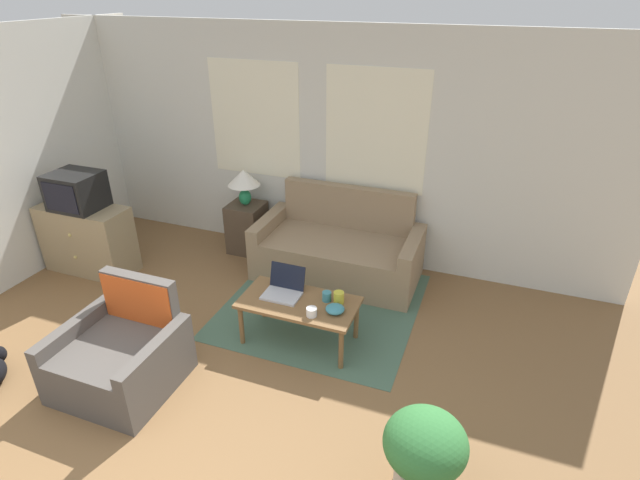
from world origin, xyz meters
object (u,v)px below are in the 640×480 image
Objects in this scene: television at (76,191)px; cup_white at (339,298)px; table_lamp at (244,180)px; cup_navy at (327,296)px; snack_bowl at (335,309)px; armchair at (123,355)px; couch at (339,251)px; laptop at (284,288)px; potted_plant at (424,450)px; coffee_table at (299,306)px; cup_yellow at (312,312)px.

cup_white is at bearing -4.76° from television.
table_lamp is 2.03m from cup_navy.
television is 3.10m from cup_white.
television is at bearing 172.61° from snack_bowl.
armchair is 2.06× the size of table_lamp.
couch is 10.85× the size of snack_bowl.
laptop is 0.40m from cup_navy.
coffee_table is at bearing 139.53° from potted_plant.
cup_yellow is 0.15× the size of potted_plant.
table_lamp is 3.66m from potted_plant.
coffee_table is 0.37m from cup_white.
potted_plant reaches higher than cup_white.
laptop is 1.92m from potted_plant.
cup_white is 1.58m from potted_plant.
snack_bowl is (0.17, 0.12, -0.01)m from cup_yellow.
laptop is (-0.13, -1.20, 0.20)m from couch.
cup_yellow is 0.55× the size of snack_bowl.
cup_white is at bearing 95.94° from snack_bowl.
table_lamp is 0.70× the size of potted_plant.
television reaches higher than couch.
cup_navy is 0.97× the size of cup_yellow.
television is 4.34m from potted_plant.
coffee_table is 1.70× the size of potted_plant.
table_lamp is (-0.13, 2.38, 0.66)m from armchair.
armchair is at bearing -143.88° from cup_white.
couch is 1.38m from snack_bowl.
potted_plant reaches higher than coffee_table.
snack_bowl is (0.40, -1.30, 0.18)m from couch.
coffee_table is 6.39× the size of snack_bowl.
cup_white is 0.66× the size of snack_bowl.
armchair is at bearing -148.38° from cup_yellow.
snack_bowl is (0.01, -0.14, -0.02)m from cup_white.
couch is at bearing 83.93° from laptop.
television is 5.88× the size of cup_navy.
television reaches higher than laptop.
couch is 1.22m from laptop.
couch is at bearing 92.11° from coffee_table.
cup_navy is 0.54× the size of snack_bowl.
cup_yellow is 0.21m from snack_bowl.
couch reaches higher than coffee_table.
laptop is at bearing 47.18° from armchair.
table_lamp reaches higher than snack_bowl.
cup_navy is at bearing 80.58° from cup_yellow.
cup_white reaches higher than coffee_table.
potted_plant is (1.37, -2.39, 0.07)m from couch.
cup_yellow is (1.45, -1.56, -0.44)m from table_lamp.
cup_white is at bearing -38.98° from table_lamp.
table_lamp is at bearing 173.41° from couch.
couch is 1.24m from cup_white.
cup_yellow is (1.32, 0.82, 0.22)m from armchair.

